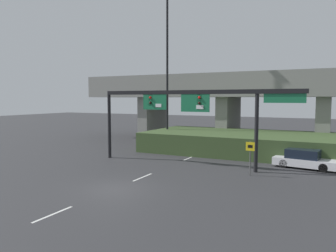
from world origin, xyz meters
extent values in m
plane|color=#2D2D30|center=(0.00, 0.00, 0.00)|extent=(160.00, 160.00, 0.00)
cube|color=silver|center=(0.00, -4.89, 0.00)|extent=(0.14, 2.40, 0.01)
cube|color=silver|center=(0.00, 3.07, 0.00)|extent=(0.14, 2.40, 0.01)
cube|color=silver|center=(0.00, 11.02, 0.00)|extent=(0.14, 2.40, 0.01)
cube|color=silver|center=(0.00, 18.98, 0.00)|extent=(0.14, 2.40, 0.01)
cube|color=silver|center=(0.00, 26.94, 0.00)|extent=(0.14, 2.40, 0.01)
cylinder|color=black|center=(-6.50, 8.11, 2.99)|extent=(0.28, 0.28, 5.98)
cylinder|color=black|center=(6.50, 8.11, 2.99)|extent=(0.28, 0.28, 5.98)
cube|color=black|center=(1.69, 8.11, 5.82)|extent=(16.38, 0.32, 0.32)
cube|color=black|center=(-2.17, 8.11, 5.18)|extent=(0.40, 0.28, 0.95)
sphere|color=red|center=(-2.17, 7.94, 5.40)|extent=(0.22, 0.22, 0.22)
sphere|color=black|center=(-2.17, 7.94, 4.97)|extent=(0.22, 0.22, 0.22)
cube|color=black|center=(2.17, 8.11, 5.18)|extent=(0.40, 0.28, 0.95)
sphere|color=red|center=(2.17, 7.94, 5.40)|extent=(0.22, 0.22, 0.22)
sphere|color=black|center=(2.17, 7.94, 4.97)|extent=(0.22, 0.22, 0.22)
cube|color=#196B42|center=(-1.79, 8.01, 5.03)|extent=(2.14, 0.08, 1.25)
cube|color=white|center=(-1.41, 7.96, 4.75)|extent=(0.54, 0.03, 0.27)
cube|color=#196B42|center=(1.79, 8.01, 4.97)|extent=(2.36, 0.08, 1.37)
cube|color=white|center=(2.20, 7.96, 4.66)|extent=(0.59, 0.03, 0.30)
cube|color=#196B42|center=(8.36, 8.05, 5.34)|extent=(2.78, 0.07, 0.64)
cylinder|color=#4C4C4C|center=(6.37, 6.85, 1.19)|extent=(0.08, 0.08, 2.39)
cube|color=yellow|center=(6.37, 6.81, 2.04)|extent=(0.60, 0.03, 0.60)
cube|color=black|center=(6.37, 6.79, 2.04)|extent=(0.33, 0.01, 0.21)
cylinder|color=black|center=(-4.96, 16.57, 8.98)|extent=(0.24, 0.24, 17.95)
cube|color=gray|center=(0.00, 23.39, 6.42)|extent=(37.04, 7.64, 1.82)
cube|color=gray|center=(0.00, 19.77, 7.78)|extent=(37.04, 0.40, 0.90)
cube|color=gray|center=(-10.50, 23.39, 2.75)|extent=(1.40, 6.11, 5.51)
cube|color=gray|center=(0.00, 23.39, 2.75)|extent=(1.40, 6.11, 5.51)
cube|color=gray|center=(10.50, 23.39, 2.75)|extent=(1.40, 6.11, 5.51)
cube|color=#384C28|center=(3.84, 16.43, 0.97)|extent=(19.65, 9.43, 1.94)
cube|color=silver|center=(9.60, 11.21, 0.45)|extent=(4.77, 2.44, 0.59)
cube|color=black|center=(9.42, 11.24, 1.10)|extent=(2.58, 1.94, 0.69)
cylinder|color=black|center=(11.12, 11.77, 0.32)|extent=(0.67, 0.31, 0.64)
cylinder|color=black|center=(10.88, 10.23, 0.32)|extent=(0.67, 0.31, 0.64)
cylinder|color=black|center=(8.32, 12.19, 0.32)|extent=(0.67, 0.31, 0.64)
cylinder|color=black|center=(8.09, 10.65, 0.32)|extent=(0.67, 0.31, 0.64)
camera|label=1|loc=(11.33, -15.61, 5.31)|focal=35.00mm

